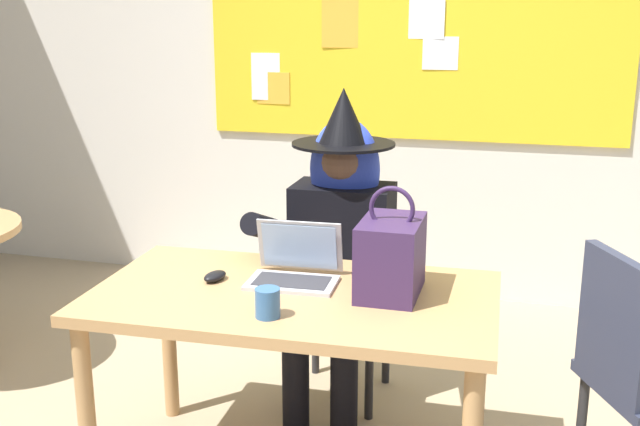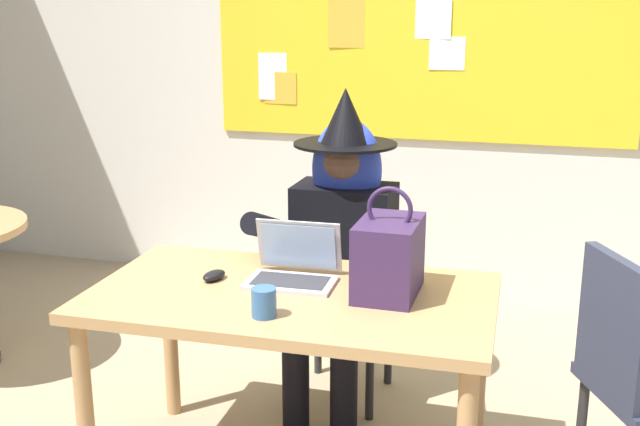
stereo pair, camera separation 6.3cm
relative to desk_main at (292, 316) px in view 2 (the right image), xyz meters
The scene contains 9 objects.
wall_back_bulletin 2.23m from the desk_main, 87.80° to the left, with size 6.09×2.25×2.96m.
desk_main is the anchor object (origin of this frame).
chair_at_desk 0.76m from the desk_main, 89.34° to the left, with size 0.43×0.43×0.89m.
person_costumed 0.64m from the desk_main, 89.37° to the left, with size 0.59×0.68×1.37m.
laptop 0.18m from the desk_main, 104.20° to the left, with size 0.33×0.26×0.21m.
computer_mouse 0.33m from the desk_main, behind, with size 0.06×0.10×0.03m, color black.
handbag 0.40m from the desk_main, 13.44° to the left, with size 0.20×0.30×0.38m.
coffee_mug 0.27m from the desk_main, 92.93° to the right, with size 0.08×0.08×0.10m, color #336099.
chair_extra_corner 1.17m from the desk_main, ahead, with size 0.56×0.56×0.92m.
Camera 2 is at (0.73, -2.30, 1.67)m, focal length 42.97 mm.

